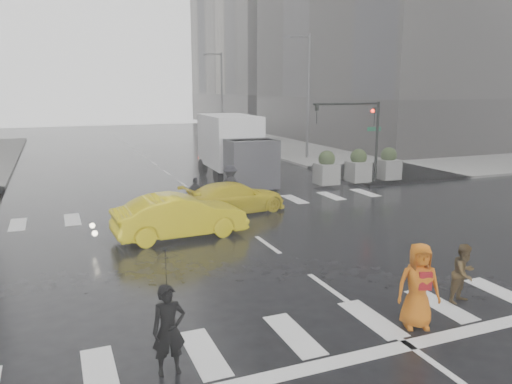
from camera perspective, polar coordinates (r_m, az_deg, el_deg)
name	(u,v)px	position (r m, az deg, el deg)	size (l,w,h in m)	color
ground	(268,245)	(17.00, 1.35, -6.04)	(120.00, 120.00, 0.00)	black
sidewalk_ne	(404,154)	(41.79, 16.53, 4.24)	(35.00, 35.00, 0.15)	slate
building_ne_far	(297,13)	(79.99, 4.67, 19.69)	(26.05, 26.05, 36.00)	#A29B8D
road_markings	(268,244)	(17.00, 1.35, -6.02)	(18.00, 48.00, 0.01)	silver
traffic_signal_pole	(362,126)	(27.66, 12.03, 7.41)	(4.45, 0.42, 4.50)	black
street_lamp_near	(306,92)	(37.13, 5.79, 11.32)	(2.15, 0.22, 9.00)	#59595B
street_lamp_far	(221,91)	(55.61, -4.08, 11.48)	(2.15, 0.22, 9.00)	#59595B
planter_west	(327,169)	(27.01, 8.07, 2.68)	(1.10, 1.10, 1.80)	slate
planter_mid	(358,166)	(28.06, 11.61, 2.89)	(1.10, 1.10, 1.80)	slate
planter_east	(388,164)	(29.22, 14.88, 3.08)	(1.10, 1.10, 1.80)	slate
pedestrian_black	(167,292)	(9.29, -10.11, -11.24)	(0.97, 0.99, 2.43)	black
pedestrian_brown	(464,273)	(13.40, 22.68, -8.58)	(0.72, 0.56, 1.49)	#473519
pedestrian_orange	(418,286)	(11.65, 18.08, -10.12)	(1.10, 0.92, 1.93)	#C55F0D
pedestrian_far_a	(196,195)	(21.15, -6.88, -0.40)	(0.90, 0.55, 1.54)	black
pedestrian_far_b	(230,186)	(22.41, -2.93, 0.74)	(1.19, 0.66, 1.83)	black
taxi_mid	(180,216)	(17.85, -8.69, -2.73)	(1.63, 4.67, 1.54)	yellow
taxi_rear	(235,198)	(21.12, -2.46, -0.65)	(1.85, 4.01, 1.32)	yellow
box_truck	(235,147)	(28.23, -2.42, 5.19)	(2.60, 6.94, 3.69)	white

